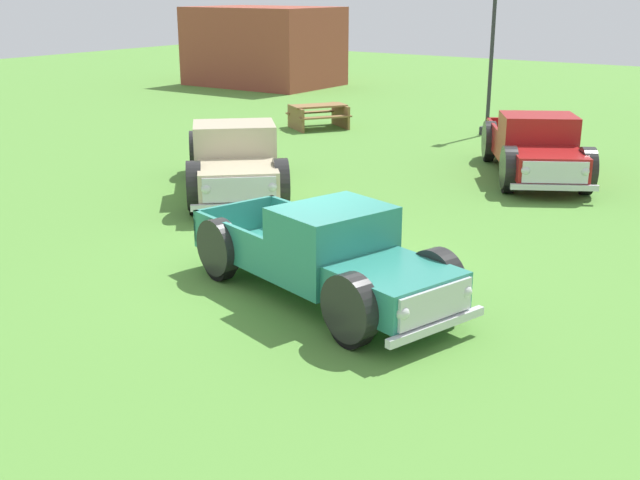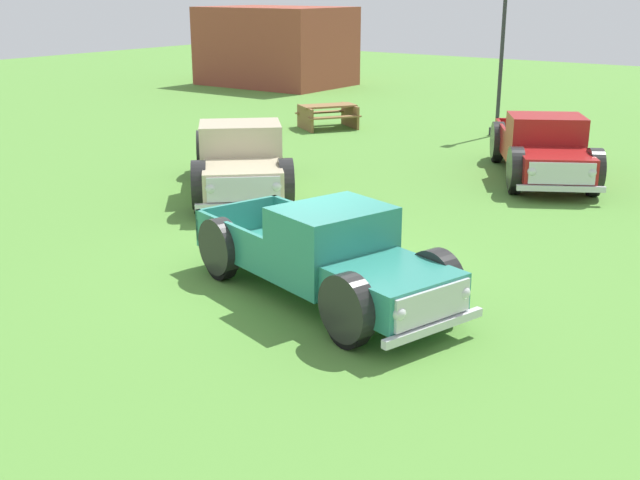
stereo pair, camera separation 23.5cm
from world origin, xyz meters
name	(u,v)px [view 2 (the right image)]	position (x,y,z in m)	size (l,w,h in m)	color
ground_plane	(306,274)	(0.00, 0.00, 0.00)	(80.00, 80.00, 0.00)	#548C38
pickup_truck_foreground	(334,259)	(1.10, -0.77, 0.70)	(5.08, 3.01, 1.47)	#2D8475
pickup_truck_behind_left	(545,150)	(0.71, 8.63, 0.75)	(4.18, 5.38, 1.58)	maroon
pickup_truck_behind_right	(241,161)	(-4.28, 3.27, 0.78)	(4.99, 5.19, 1.63)	#C6B793
lamp_post_far	(501,57)	(-2.78, 13.78, 2.42)	(0.36, 0.36, 4.63)	#2D2D33
picnic_table	(328,113)	(-7.85, 11.66, 0.49)	(2.23, 2.32, 0.78)	olive
brick_pavilion	(276,46)	(-17.00, 20.24, 1.80)	(6.55, 4.68, 3.61)	brown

